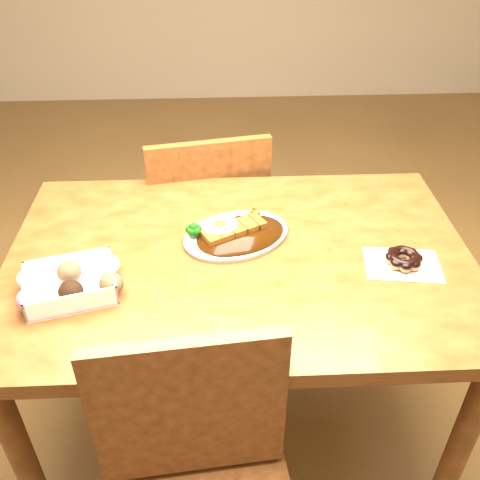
{
  "coord_description": "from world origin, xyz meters",
  "views": [
    {
      "loc": [
        -0.05,
        -1.09,
        1.6
      ],
      "look_at": [
        0.0,
        -0.02,
        0.81
      ],
      "focal_mm": 40.0,
      "sensor_mm": 36.0,
      "label": 1
    }
  ],
  "objects_px": {
    "donut_box": "(70,283)",
    "katsu_curry_plate": "(234,233)",
    "table": "(240,283)",
    "chair_far": "(206,224)",
    "pon_de_ring": "(404,259)"
  },
  "relations": [
    {
      "from": "table",
      "to": "katsu_curry_plate",
      "type": "bearing_deg",
      "value": 98.59
    },
    {
      "from": "table",
      "to": "pon_de_ring",
      "type": "height_order",
      "value": "pon_de_ring"
    },
    {
      "from": "table",
      "to": "donut_box",
      "type": "distance_m",
      "value": 0.44
    },
    {
      "from": "katsu_curry_plate",
      "to": "pon_de_ring",
      "type": "xyz_separation_m",
      "value": [
        0.42,
        -0.14,
        0.0
      ]
    },
    {
      "from": "table",
      "to": "katsu_curry_plate",
      "type": "xyz_separation_m",
      "value": [
        -0.01,
        0.08,
        0.11
      ]
    },
    {
      "from": "pon_de_ring",
      "to": "table",
      "type": "bearing_deg",
      "value": 171.21
    },
    {
      "from": "chair_far",
      "to": "pon_de_ring",
      "type": "xyz_separation_m",
      "value": [
        0.51,
        -0.6,
        0.29
      ]
    },
    {
      "from": "table",
      "to": "donut_box",
      "type": "relative_size",
      "value": 4.76
    },
    {
      "from": "table",
      "to": "donut_box",
      "type": "height_order",
      "value": "donut_box"
    },
    {
      "from": "katsu_curry_plate",
      "to": "donut_box",
      "type": "bearing_deg",
      "value": -152.65
    },
    {
      "from": "katsu_curry_plate",
      "to": "pon_de_ring",
      "type": "relative_size",
      "value": 1.7
    },
    {
      "from": "katsu_curry_plate",
      "to": "pon_de_ring",
      "type": "bearing_deg",
      "value": -18.31
    },
    {
      "from": "chair_far",
      "to": "katsu_curry_plate",
      "type": "height_order",
      "value": "chair_far"
    },
    {
      "from": "donut_box",
      "to": "katsu_curry_plate",
      "type": "bearing_deg",
      "value": 27.35
    },
    {
      "from": "table",
      "to": "chair_far",
      "type": "bearing_deg",
      "value": 100.41
    }
  ]
}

